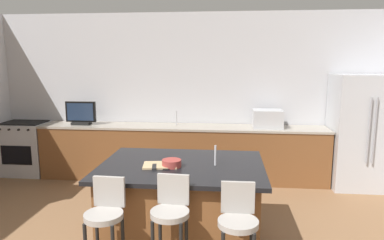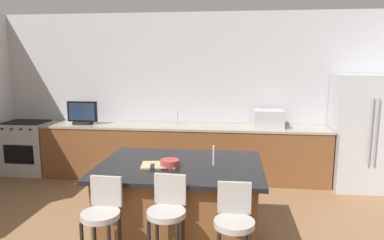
% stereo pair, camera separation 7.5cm
% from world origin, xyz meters
% --- Properties ---
extents(wall_back, '(7.22, 0.12, 2.85)m').
position_xyz_m(wall_back, '(0.00, 4.16, 1.42)').
color(wall_back, '#BCBCC1').
rests_on(wall_back, ground_plane).
extents(counter_back, '(4.87, 0.62, 0.93)m').
position_xyz_m(counter_back, '(-0.07, 3.78, 0.47)').
color(counter_back, brown).
rests_on(counter_back, ground_plane).
extents(kitchen_island, '(1.77, 1.31, 0.91)m').
position_xyz_m(kitchen_island, '(0.22, 1.63, 0.47)').
color(kitchen_island, black).
rests_on(kitchen_island, ground_plane).
extents(refrigerator, '(0.93, 0.80, 1.82)m').
position_xyz_m(refrigerator, '(2.84, 3.70, 0.91)').
color(refrigerator, '#B7BABF').
rests_on(refrigerator, ground_plane).
extents(range_oven, '(0.78, 0.63, 0.95)m').
position_xyz_m(range_oven, '(-2.91, 3.78, 0.47)').
color(range_oven, '#B7BABF').
rests_on(range_oven, ground_plane).
extents(microwave, '(0.48, 0.36, 0.30)m').
position_xyz_m(microwave, '(1.37, 3.78, 1.08)').
color(microwave, '#B7BABF').
rests_on(microwave, counter_back).
extents(tv_monitor, '(0.53, 0.16, 0.40)m').
position_xyz_m(tv_monitor, '(-1.82, 3.73, 1.12)').
color(tv_monitor, black).
rests_on(tv_monitor, counter_back).
extents(sink_faucet_back, '(0.02, 0.02, 0.24)m').
position_xyz_m(sink_faucet_back, '(-0.18, 3.88, 1.05)').
color(sink_faucet_back, '#B2B2B7').
rests_on(sink_faucet_back, counter_back).
extents(sink_faucet_island, '(0.02, 0.02, 0.22)m').
position_xyz_m(sink_faucet_island, '(0.58, 1.63, 1.02)').
color(sink_faucet_island, '#B2B2B7').
rests_on(sink_faucet_island, kitchen_island).
extents(bar_stool_left, '(0.34, 0.34, 0.99)m').
position_xyz_m(bar_stool_left, '(-0.36, 0.79, 0.60)').
color(bar_stool_left, gray).
rests_on(bar_stool_left, ground_plane).
extents(bar_stool_center, '(0.34, 0.35, 1.02)m').
position_xyz_m(bar_stool_center, '(0.22, 0.84, 0.62)').
color(bar_stool_center, gray).
rests_on(bar_stool_center, ground_plane).
extents(bar_stool_right, '(0.34, 0.34, 1.00)m').
position_xyz_m(bar_stool_right, '(0.80, 0.76, 0.60)').
color(bar_stool_right, gray).
rests_on(bar_stool_right, ground_plane).
extents(fruit_bowl, '(0.20, 0.20, 0.08)m').
position_xyz_m(fruit_bowl, '(0.12, 1.52, 0.95)').
color(fruit_bowl, '#993833').
rests_on(fruit_bowl, kitchen_island).
extents(cell_phone, '(0.07, 0.15, 0.01)m').
position_xyz_m(cell_phone, '(0.08, 1.47, 0.92)').
color(cell_phone, black).
rests_on(cell_phone, kitchen_island).
extents(tv_remote, '(0.07, 0.18, 0.02)m').
position_xyz_m(tv_remote, '(-0.06, 1.47, 0.92)').
color(tv_remote, black).
rests_on(tv_remote, kitchen_island).
extents(cutting_board, '(0.39, 0.30, 0.02)m').
position_xyz_m(cutting_board, '(-0.01, 1.54, 0.92)').
color(cutting_board, tan).
rests_on(cutting_board, kitchen_island).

